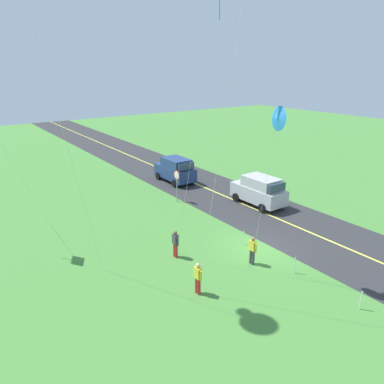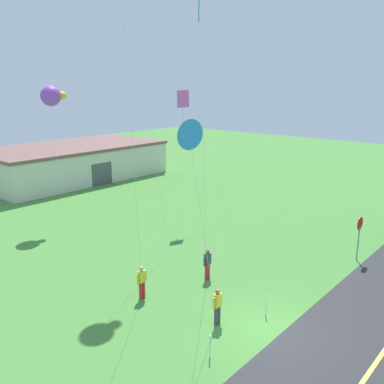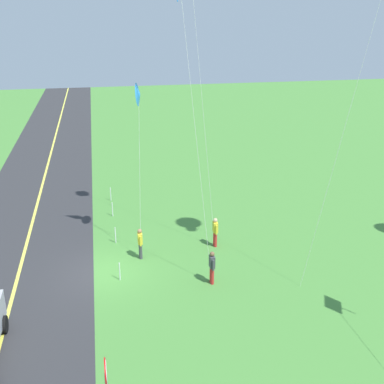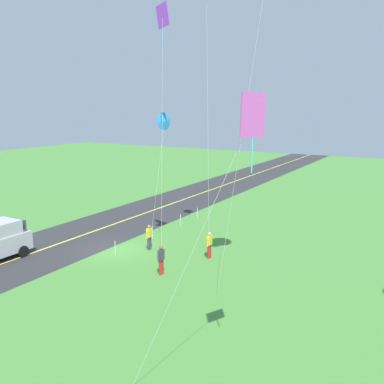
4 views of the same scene
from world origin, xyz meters
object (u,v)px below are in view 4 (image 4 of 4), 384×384
object	(u,v)px
kite_yellow_high	(164,122)
person_adult_companion	(161,259)
kite_blue_mid	(163,22)
person_adult_near	(209,244)
kite_orange_near	(251,121)
person_child_watcher	(149,236)

from	to	relation	value
kite_yellow_high	person_adult_companion	bearing A→B (deg)	30.83
person_adult_companion	kite_blue_mid	bearing A→B (deg)	152.69
person_adult_near	kite_orange_near	xyz separation A→B (m)	(10.57, 6.84, 7.64)
person_adult_near	kite_blue_mid	xyz separation A→B (m)	(1.52, -2.11, 12.43)
person_adult_companion	person_child_watcher	size ratio (longest dim) A/B	1.00
person_adult_companion	person_child_watcher	world-z (taller)	same
person_adult_near	person_adult_companion	size ratio (longest dim) A/B	1.00
kite_orange_near	kite_yellow_high	bearing A→B (deg)	-137.40
kite_yellow_high	kite_orange_near	size ratio (longest dim) A/B	0.92
person_child_watcher	kite_orange_near	distance (m)	16.63
person_child_watcher	kite_orange_near	world-z (taller)	kite_orange_near
person_child_watcher	kite_blue_mid	distance (m)	12.61
kite_blue_mid	kite_orange_near	xyz separation A→B (m)	(9.05, 8.95, -4.79)
kite_yellow_high	person_adult_near	bearing A→B (deg)	77.12
person_adult_companion	kite_blue_mid	xyz separation A→B (m)	(-2.03, -1.08, 12.43)
person_adult_companion	kite_yellow_high	bearing A→B (deg)	155.48
person_adult_near	kite_blue_mid	size ratio (longest dim) A/B	0.11
person_child_watcher	kite_blue_mid	xyz separation A→B (m)	(0.99, 1.88, 12.43)
person_adult_companion	kite_yellow_high	size ratio (longest dim) A/B	0.19
person_adult_near	kite_orange_near	size ratio (longest dim) A/B	0.17
person_adult_companion	kite_blue_mid	size ratio (longest dim) A/B	0.11
kite_yellow_high	kite_blue_mid	bearing A→B (deg)	33.11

